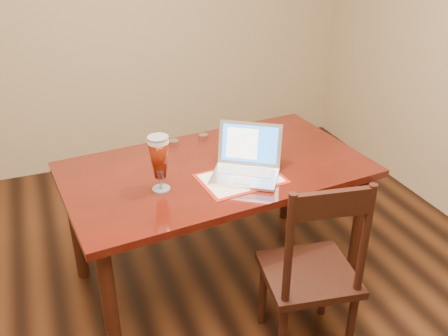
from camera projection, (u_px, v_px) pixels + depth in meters
name	position (u px, v px, depth m)	size (l,w,h in m)	color
room_shell	(192.00, 27.00, 1.86)	(4.51, 5.01, 2.71)	tan
dining_table	(216.00, 180.00, 2.93)	(1.82, 1.14, 1.13)	#4D0F0A
dining_chair	(312.00, 273.00, 2.54)	(0.52, 0.50, 1.08)	black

